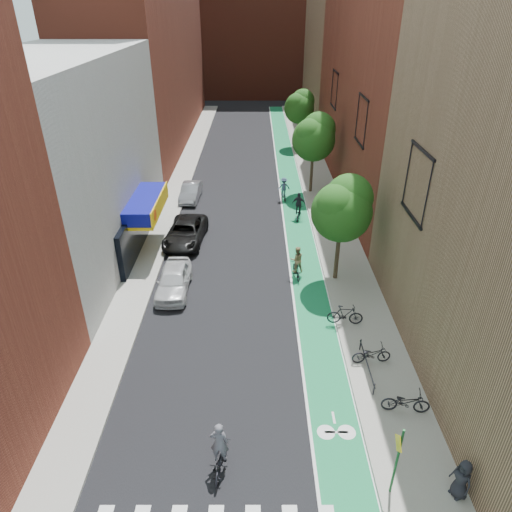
{
  "coord_description": "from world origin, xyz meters",
  "views": [
    {
      "loc": [
        0.9,
        -12.94,
        14.55
      ],
      "look_at": [
        0.91,
        10.2,
        1.5
      ],
      "focal_mm": 32.0,
      "sensor_mm": 36.0,
      "label": 1
    }
  ],
  "objects_px": {
    "parked_car_silver": "(191,192)",
    "cyclist_lane_near": "(297,265)",
    "parked_car_white": "(174,280)",
    "cyclist_lane_mid": "(299,209)",
    "pedestrian": "(462,479)",
    "parked_car_black": "(186,232)",
    "cyclist_lead": "(220,455)",
    "cyclist_lane_far": "(284,190)"
  },
  "relations": [
    {
      "from": "parked_car_black",
      "to": "cyclist_lane_near",
      "type": "bearing_deg",
      "value": -27.74
    },
    {
      "from": "parked_car_silver",
      "to": "cyclist_lane_mid",
      "type": "relative_size",
      "value": 1.96
    },
    {
      "from": "cyclist_lead",
      "to": "cyclist_lane_mid",
      "type": "bearing_deg",
      "value": -96.64
    },
    {
      "from": "parked_car_black",
      "to": "cyclist_lead",
      "type": "distance_m",
      "value": 17.71
    },
    {
      "from": "parked_car_white",
      "to": "cyclist_lane_near",
      "type": "height_order",
      "value": "cyclist_lane_near"
    },
    {
      "from": "parked_car_silver",
      "to": "cyclist_lead",
      "type": "distance_m",
      "value": 25.37
    },
    {
      "from": "parked_car_black",
      "to": "pedestrian",
      "type": "relative_size",
      "value": 3.27
    },
    {
      "from": "parked_car_white",
      "to": "cyclist_lead",
      "type": "height_order",
      "value": "cyclist_lead"
    },
    {
      "from": "parked_car_white",
      "to": "cyclist_lane_mid",
      "type": "height_order",
      "value": "cyclist_lane_mid"
    },
    {
      "from": "cyclist_lead",
      "to": "pedestrian",
      "type": "height_order",
      "value": "cyclist_lead"
    },
    {
      "from": "parked_car_white",
      "to": "cyclist_lead",
      "type": "bearing_deg",
      "value": -73.88
    },
    {
      "from": "parked_car_white",
      "to": "pedestrian",
      "type": "height_order",
      "value": "pedestrian"
    },
    {
      "from": "parked_car_silver",
      "to": "cyclist_lane_near",
      "type": "distance_m",
      "value": 14.49
    },
    {
      "from": "cyclist_lead",
      "to": "pedestrian",
      "type": "xyz_separation_m",
      "value": [
        7.96,
        -1.1,
        0.24
      ]
    },
    {
      "from": "cyclist_lane_near",
      "to": "cyclist_lane_far",
      "type": "height_order",
      "value": "cyclist_lane_near"
    },
    {
      "from": "cyclist_lead",
      "to": "cyclist_lane_far",
      "type": "bearing_deg",
      "value": -92.8
    },
    {
      "from": "parked_car_silver",
      "to": "cyclist_lane_near",
      "type": "relative_size",
      "value": 2.02
    },
    {
      "from": "parked_car_black",
      "to": "pedestrian",
      "type": "height_order",
      "value": "pedestrian"
    },
    {
      "from": "parked_car_black",
      "to": "cyclist_lane_far",
      "type": "bearing_deg",
      "value": 51.3
    },
    {
      "from": "cyclist_lead",
      "to": "cyclist_lane_mid",
      "type": "height_order",
      "value": "cyclist_lead"
    },
    {
      "from": "parked_car_white",
      "to": "parked_car_silver",
      "type": "distance_m",
      "value": 13.74
    },
    {
      "from": "parked_car_silver",
      "to": "cyclist_lane_far",
      "type": "xyz_separation_m",
      "value": [
        7.69,
        -0.12,
        0.2
      ]
    },
    {
      "from": "parked_car_white",
      "to": "parked_car_black",
      "type": "xyz_separation_m",
      "value": [
        -0.14,
        6.04,
        -0.01
      ]
    },
    {
      "from": "cyclist_lane_mid",
      "to": "pedestrian",
      "type": "distance_m",
      "value": 22.53
    },
    {
      "from": "pedestrian",
      "to": "cyclist_lead",
      "type": "bearing_deg",
      "value": -119.61
    },
    {
      "from": "parked_car_black",
      "to": "pedestrian",
      "type": "bearing_deg",
      "value": -53.64
    },
    {
      "from": "cyclist_lane_far",
      "to": "pedestrian",
      "type": "height_order",
      "value": "cyclist_lane_far"
    },
    {
      "from": "pedestrian",
      "to": "cyclist_lane_far",
      "type": "bearing_deg",
      "value": 167.86
    },
    {
      "from": "cyclist_lead",
      "to": "cyclist_lane_far",
      "type": "relative_size",
      "value": 1.12
    },
    {
      "from": "cyclist_lane_near",
      "to": "pedestrian",
      "type": "relative_size",
      "value": 1.25
    },
    {
      "from": "cyclist_lane_mid",
      "to": "cyclist_lane_far",
      "type": "relative_size",
      "value": 1.08
    },
    {
      "from": "cyclist_lead",
      "to": "parked_car_black",
      "type": "bearing_deg",
      "value": -73.18
    },
    {
      "from": "parked_car_white",
      "to": "cyclist_lane_mid",
      "type": "relative_size",
      "value": 2.11
    },
    {
      "from": "parked_car_white",
      "to": "parked_car_silver",
      "type": "height_order",
      "value": "parked_car_white"
    },
    {
      "from": "cyclist_lead",
      "to": "parked_car_white",
      "type": "bearing_deg",
      "value": -68.03
    },
    {
      "from": "cyclist_lane_mid",
      "to": "pedestrian",
      "type": "bearing_deg",
      "value": 111.98
    },
    {
      "from": "parked_car_white",
      "to": "parked_car_black",
      "type": "relative_size",
      "value": 0.83
    },
    {
      "from": "cyclist_lane_near",
      "to": "cyclist_lane_mid",
      "type": "xyz_separation_m",
      "value": [
        0.81,
        8.34,
        -0.07
      ]
    },
    {
      "from": "pedestrian",
      "to": "parked_car_white",
      "type": "bearing_deg",
      "value": -159.33
    },
    {
      "from": "parked_car_silver",
      "to": "cyclist_lane_near",
      "type": "bearing_deg",
      "value": -54.82
    },
    {
      "from": "parked_car_white",
      "to": "cyclist_lane_mid",
      "type": "xyz_separation_m",
      "value": [
        7.87,
        9.85,
        0.04
      ]
    },
    {
      "from": "cyclist_lane_near",
      "to": "pedestrian",
      "type": "xyz_separation_m",
      "value": [
        4.29,
        -13.92,
        0.1
      ]
    }
  ]
}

